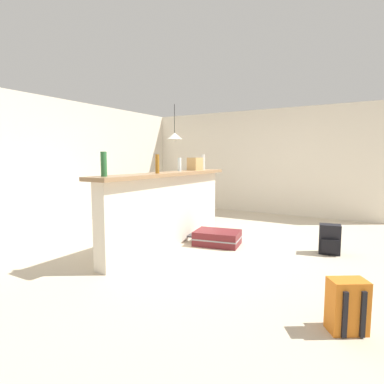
# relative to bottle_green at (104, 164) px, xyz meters

# --- Properties ---
(ground_plane) EXTENTS (13.00, 13.00, 0.05)m
(ground_plane) POSITION_rel_bottle_green_xyz_m (1.86, -0.34, -1.30)
(ground_plane) COLOR beige
(wall_back) EXTENTS (6.60, 0.10, 2.50)m
(wall_back) POSITION_rel_bottle_green_xyz_m (1.86, 2.71, -0.03)
(wall_back) COLOR silver
(wall_back) RESTS_ON ground_plane
(wall_right) EXTENTS (0.10, 6.00, 2.50)m
(wall_right) POSITION_rel_bottle_green_xyz_m (4.91, -0.04, -0.03)
(wall_right) COLOR silver
(wall_right) RESTS_ON ground_plane
(partition_half_wall) EXTENTS (2.80, 0.20, 1.08)m
(partition_half_wall) POSITION_rel_bottle_green_xyz_m (1.25, -0.04, -0.74)
(partition_half_wall) COLOR silver
(partition_half_wall) RESTS_ON ground_plane
(bar_countertop) EXTENTS (2.96, 0.40, 0.05)m
(bar_countertop) POSITION_rel_bottle_green_xyz_m (1.25, -0.04, -0.17)
(bar_countertop) COLOR #93704C
(bar_countertop) RESTS_ON partition_half_wall
(bottle_green) EXTENTS (0.07, 0.07, 0.29)m
(bottle_green) POSITION_rel_bottle_green_xyz_m (0.00, 0.00, 0.00)
(bottle_green) COLOR #2D6B38
(bottle_green) RESTS_ON bar_countertop
(bottle_amber) EXTENTS (0.06, 0.06, 0.27)m
(bottle_amber) POSITION_rel_bottle_green_xyz_m (0.89, -0.12, -0.01)
(bottle_amber) COLOR #9E661E
(bottle_amber) RESTS_ON bar_countertop
(bottle_clear) EXTENTS (0.06, 0.06, 0.22)m
(bottle_clear) POSITION_rel_bottle_green_xyz_m (1.72, 0.05, -0.04)
(bottle_clear) COLOR silver
(bottle_clear) RESTS_ON bar_countertop
(bottle_white) EXTENTS (0.06, 0.06, 0.28)m
(bottle_white) POSITION_rel_bottle_green_xyz_m (2.52, 0.05, -0.01)
(bottle_white) COLOR silver
(bottle_white) RESTS_ON bar_countertop
(grocery_bag) EXTENTS (0.26, 0.18, 0.22)m
(grocery_bag) POSITION_rel_bottle_green_xyz_m (2.14, 0.01, -0.04)
(grocery_bag) COLOR tan
(grocery_bag) RESTS_ON bar_countertop
(dining_table) EXTENTS (1.10, 0.80, 0.74)m
(dining_table) POSITION_rel_bottle_green_xyz_m (3.13, 1.19, -0.63)
(dining_table) COLOR #332319
(dining_table) RESTS_ON ground_plane
(dining_chair_near_partition) EXTENTS (0.46, 0.46, 0.93)m
(dining_chair_near_partition) POSITION_rel_bottle_green_xyz_m (3.04, 0.64, -0.76)
(dining_chair_near_partition) COLOR black
(dining_chair_near_partition) RESTS_ON ground_plane
(dining_chair_far_side) EXTENTS (0.42, 0.42, 0.93)m
(dining_chair_far_side) POSITION_rel_bottle_green_xyz_m (3.16, 1.76, -0.76)
(dining_chair_far_side) COLOR black
(dining_chair_far_side) RESTS_ON ground_plane
(pendant_lamp) EXTENTS (0.34, 0.34, 0.80)m
(pendant_lamp) POSITION_rel_bottle_green_xyz_m (3.15, 1.10, 0.54)
(pendant_lamp) COLOR black
(suitcase_flat_maroon) EXTENTS (0.61, 0.87, 0.22)m
(suitcase_flat_maroon) POSITION_rel_bottle_green_xyz_m (1.69, -0.66, -1.17)
(suitcase_flat_maroon) COLOR maroon
(suitcase_flat_maroon) RESTS_ON ground_plane
(backpack_black) EXTENTS (0.28, 0.31, 0.42)m
(backpack_black) POSITION_rel_bottle_green_xyz_m (2.07, -2.23, -1.08)
(backpack_black) COLOR black
(backpack_black) RESTS_ON ground_plane
(backpack_orange) EXTENTS (0.33, 0.33, 0.42)m
(backpack_orange) POSITION_rel_bottle_green_xyz_m (-0.04, -2.63, -1.08)
(backpack_orange) COLOR orange
(backpack_orange) RESTS_ON ground_plane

